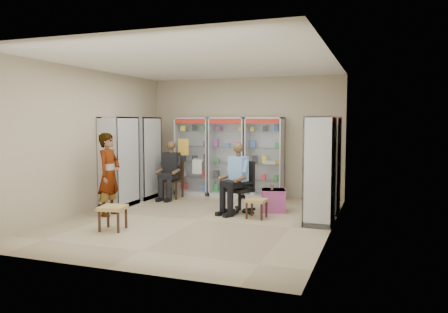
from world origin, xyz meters
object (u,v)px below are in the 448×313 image
(cabinet_back_left, at_px, (194,156))
(office_chair, at_px, (240,187))
(woven_stool_a, at_px, (257,209))
(pink_trunk, at_px, (273,200))
(seated_shopkeeper, at_px, (239,180))
(woven_stool_b, at_px, (113,218))
(cabinet_back_right, at_px, (265,158))
(cabinet_left_near, at_px, (119,162))
(cabinet_right_near, at_px, (320,170))
(cabinet_back_mid, at_px, (228,157))
(standing_man, at_px, (109,174))
(cabinet_right_far, at_px, (327,165))
(cabinet_left_far, at_px, (144,158))
(wooden_chair, at_px, (173,179))

(cabinet_back_left, height_order, office_chair, cabinet_back_left)
(woven_stool_a, bearing_deg, pink_trunk, 77.96)
(seated_shopkeeper, xyz_separation_m, woven_stool_a, (0.48, -0.34, -0.49))
(cabinet_back_left, xyz_separation_m, woven_stool_b, (0.19, -3.96, -0.79))
(cabinet_back_right, distance_m, cabinet_left_near, 3.48)
(cabinet_back_left, xyz_separation_m, cabinet_right_near, (3.53, -2.23, 0.00))
(cabinet_back_mid, height_order, office_chair, cabinet_back_mid)
(office_chair, bearing_deg, cabinet_back_left, 160.23)
(seated_shopkeeper, xyz_separation_m, standing_man, (-2.41, -1.08, 0.15))
(seated_shopkeeper, bearing_deg, standing_man, -131.14)
(cabinet_back_right, bearing_deg, woven_stool_b, -113.31)
(cabinet_back_right, height_order, pink_trunk, cabinet_back_right)
(cabinet_right_near, xyz_separation_m, cabinet_left_near, (-4.46, 0.20, 0.00))
(seated_shopkeeper, bearing_deg, cabinet_back_mid, 140.26)
(cabinet_right_far, bearing_deg, office_chair, 111.71)
(pink_trunk, xyz_separation_m, standing_man, (-3.05, -1.48, 0.60))
(cabinet_back_left, distance_m, cabinet_left_far, 1.32)
(cabinet_back_mid, bearing_deg, wooden_chair, -148.69)
(cabinet_left_far, distance_m, cabinet_left_near, 1.10)
(cabinet_right_far, relative_size, pink_trunk, 4.12)
(cabinet_back_left, xyz_separation_m, cabinet_left_far, (-0.93, -0.93, 0.00))
(cabinet_left_far, bearing_deg, cabinet_back_right, 108.19)
(cabinet_right_near, relative_size, pink_trunk, 4.12)
(woven_stool_a, bearing_deg, seated_shopkeeper, 144.22)
(cabinet_back_left, distance_m, cabinet_right_far, 3.71)
(cabinet_back_right, distance_m, woven_stool_a, 2.38)
(cabinet_right_near, relative_size, seated_shopkeeper, 1.46)
(wooden_chair, height_order, woven_stool_a, wooden_chair)
(cabinet_left_far, bearing_deg, standing_man, 9.92)
(cabinet_back_left, bearing_deg, cabinet_left_near, -114.61)
(cabinet_right_near, relative_size, woven_stool_a, 5.23)
(cabinet_back_left, xyz_separation_m, pink_trunk, (2.47, -1.45, -0.77))
(cabinet_back_right, bearing_deg, seated_shopkeeper, -92.03)
(cabinet_back_mid, bearing_deg, woven_stool_a, -58.24)
(wooden_chair, xyz_separation_m, office_chair, (2.08, -1.08, 0.07))
(standing_man, bearing_deg, cabinet_back_left, -13.93)
(cabinet_back_right, bearing_deg, cabinet_left_near, -144.35)
(cabinet_back_mid, xyz_separation_m, pink_trunk, (1.52, -1.45, -0.77))
(cabinet_left_far, relative_size, standing_man, 1.20)
(cabinet_back_mid, xyz_separation_m, cabinet_back_right, (0.95, 0.00, 0.00))
(cabinet_back_mid, height_order, cabinet_left_near, same)
(cabinet_back_left, height_order, cabinet_left_near, same)
(cabinet_back_mid, bearing_deg, seated_shopkeeper, -64.52)
(woven_stool_b, bearing_deg, wooden_chair, 97.81)
(cabinet_back_mid, xyz_separation_m, seated_shopkeeper, (0.88, -1.86, -0.32))
(cabinet_right_far, height_order, standing_man, cabinet_right_far)
(woven_stool_b, height_order, standing_man, standing_man)
(cabinet_right_near, xyz_separation_m, standing_man, (-4.11, -0.70, -0.16))
(cabinet_back_left, distance_m, pink_trunk, 2.97)
(cabinet_right_near, xyz_separation_m, woven_stool_b, (-3.34, -1.73, -0.79))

